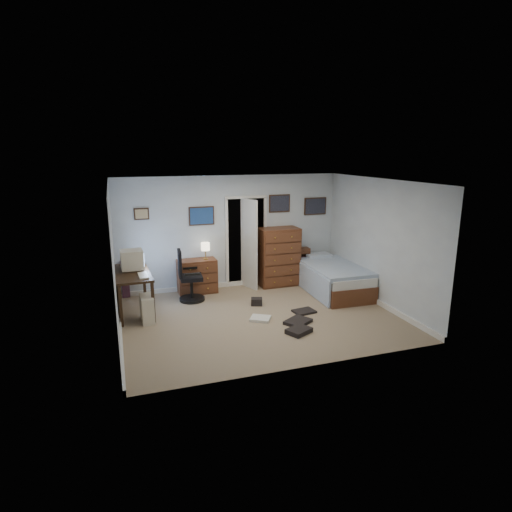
{
  "coord_description": "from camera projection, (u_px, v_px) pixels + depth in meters",
  "views": [
    {
      "loc": [
        -2.43,
        -7.06,
        3.02
      ],
      "look_at": [
        0.03,
        0.3,
        1.1
      ],
      "focal_mm": 30.0,
      "sensor_mm": 36.0,
      "label": 1
    }
  ],
  "objects": [
    {
      "name": "keyboard",
      "position": [
        143.0,
        275.0,
        7.75
      ],
      "size": [
        0.18,
        0.43,
        0.03
      ],
      "primitive_type": "cube",
      "rotation": [
        0.0,
        0.0,
        0.04
      ],
      "color": "beige",
      "rests_on": "computer_desk"
    },
    {
      "name": "tall_dresser",
      "position": [
        278.0,
        257.0,
        9.75
      ],
      "size": [
        0.91,
        0.54,
        1.33
      ],
      "primitive_type": "cube",
      "rotation": [
        0.0,
        0.0,
        0.01
      ],
      "color": "brown",
      "rests_on": "floor"
    },
    {
      "name": "floor_clutter",
      "position": [
        286.0,
        318.0,
        7.8
      ],
      "size": [
        1.37,
        1.86,
        0.14
      ],
      "rotation": [
        0.0,
        0.0,
        0.37
      ],
      "color": "black",
      "rests_on": "floor"
    },
    {
      "name": "table_lamp",
      "position": [
        205.0,
        247.0,
        9.17
      ],
      "size": [
        0.19,
        0.19,
        0.36
      ],
      "rotation": [
        0.0,
        0.0,
        0.01
      ],
      "color": "gold",
      "rests_on": "low_dresser"
    },
    {
      "name": "pc_tower",
      "position": [
        147.0,
        309.0,
        7.72
      ],
      "size": [
        0.24,
        0.46,
        0.48
      ],
      "rotation": [
        0.0,
        0.0,
        0.04
      ],
      "color": "beige",
      "rests_on": "floor"
    },
    {
      "name": "floor",
      "position": [
        260.0,
        317.0,
        7.98
      ],
      "size": [
        5.0,
        4.0,
        0.02
      ],
      "primitive_type": "cube",
      "color": "tan",
      "rests_on": "ground"
    },
    {
      "name": "headboard_bookcase",
      "position": [
        291.0,
        264.0,
        10.02
      ],
      "size": [
        0.9,
        0.27,
        0.8
      ],
      "rotation": [
        0.0,
        0.0,
        -0.04
      ],
      "color": "brown",
      "rests_on": "floor"
    },
    {
      "name": "wall_posters",
      "position": [
        255.0,
        209.0,
        9.55
      ],
      "size": [
        4.38,
        0.04,
        0.6
      ],
      "color": "#331E11",
      "rests_on": "floor"
    },
    {
      "name": "doorway",
      "position": [
        242.0,
        240.0,
        9.93
      ],
      "size": [
        0.96,
        1.12,
        2.05
      ],
      "color": "black",
      "rests_on": "floor"
    },
    {
      "name": "media_stack",
      "position": [
        125.0,
        279.0,
        8.99
      ],
      "size": [
        0.16,
        0.16,
        0.79
      ],
      "primitive_type": "cube",
      "rotation": [
        0.0,
        0.0,
        -0.0
      ],
      "color": "maroon",
      "rests_on": "floor"
    },
    {
      "name": "computer_desk",
      "position": [
        127.0,
        282.0,
        8.04
      ],
      "size": [
        0.7,
        1.42,
        0.8
      ],
      "rotation": [
        0.0,
        0.0,
        0.04
      ],
      "color": "black",
      "rests_on": "floor"
    },
    {
      "name": "crt_monitor",
      "position": [
        132.0,
        260.0,
        8.12
      ],
      "size": [
        0.43,
        0.4,
        0.38
      ],
      "rotation": [
        0.0,
        0.0,
        0.04
      ],
      "color": "beige",
      "rests_on": "computer_desk"
    },
    {
      "name": "low_dresser",
      "position": [
        197.0,
        276.0,
        9.26
      ],
      "size": [
        0.83,
        0.42,
        0.74
      ],
      "primitive_type": "cube",
      "rotation": [
        0.0,
        0.0,
        0.01
      ],
      "color": "brown",
      "rests_on": "floor"
    },
    {
      "name": "office_chair",
      "position": [
        188.0,
        281.0,
        8.74
      ],
      "size": [
        0.56,
        0.56,
        1.08
      ],
      "rotation": [
        0.0,
        0.0,
        -0.08
      ],
      "color": "black",
      "rests_on": "floor"
    },
    {
      "name": "bed",
      "position": [
        332.0,
        277.0,
        9.35
      ],
      "size": [
        1.15,
        2.07,
        0.67
      ],
      "rotation": [
        0.0,
        0.0,
        -0.03
      ],
      "color": "brown",
      "rests_on": "floor"
    }
  ]
}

